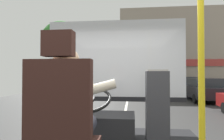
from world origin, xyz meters
TOP-DOWN VIEW (x-y plane):
  - ground at (0.00, 8.80)m, footprint 18.00×44.00m
  - driver_seat at (-0.21, -0.48)m, footprint 0.48×0.48m
  - bus_driver at (-0.21, -0.36)m, footprint 0.76×0.52m
  - steering_console at (-0.21, 0.76)m, footprint 1.10×0.98m
  - handrail_pole at (0.80, -0.47)m, footprint 0.04×0.04m
  - fare_box at (0.62, 0.58)m, footprint 0.27×0.28m
  - windshield_panel at (0.00, 1.62)m, footprint 2.50×0.08m
  - street_tree at (-4.18, 9.95)m, footprint 2.50×2.50m
  - shop_building at (5.76, 18.57)m, footprint 13.16×5.51m
  - parked_car_black at (4.67, 10.56)m, footprint 1.92×4.06m
  - parked_car_blue at (4.96, 15.96)m, footprint 1.86×4.23m
  - parked_car_green at (4.99, 20.89)m, footprint 1.88×3.87m

SIDE VIEW (x-z plane):
  - ground at x=0.00m, z-range -0.05..0.00m
  - parked_car_green at x=4.99m, z-range 0.02..1.36m
  - parked_car_black at x=4.67m, z-range 0.02..1.41m
  - parked_car_blue at x=4.96m, z-range 0.02..1.43m
  - steering_console at x=-0.21m, z-range 0.49..1.28m
  - fare_box at x=0.62m, z-range 0.66..1.68m
  - driver_seat at x=-0.21m, z-range 0.55..1.81m
  - bus_driver at x=-0.21m, z-range 0.96..1.73m
  - windshield_panel at x=0.00m, z-range 0.97..2.45m
  - handrail_pole at x=0.80m, z-range 0.66..2.84m
  - street_tree at x=-4.18m, z-range 1.22..6.23m
  - shop_building at x=5.76m, z-range 0.00..7.75m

